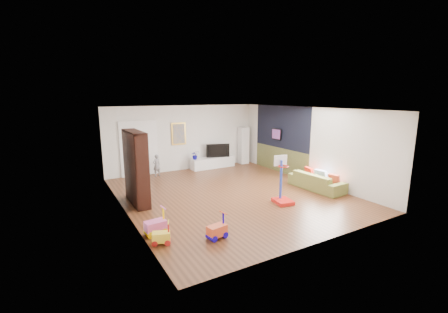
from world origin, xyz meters
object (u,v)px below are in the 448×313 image
media_console (213,162)px  basketball_hoop (284,180)px  bookshelf (136,168)px  sofa (316,181)px

media_console → basketball_hoop: (-0.28, -4.94, 0.47)m
media_console → bookshelf: size_ratio=0.93×
sofa → media_console: bearing=16.7°
basketball_hoop → sofa: bearing=24.6°
media_console → bookshelf: bearing=-146.4°
media_console → bookshelf: bookshelf is taller
basketball_hoop → media_console: bearing=96.9°
bookshelf → basketball_hoop: (3.67, -2.15, -0.36)m
bookshelf → sofa: bearing=-17.0°
bookshelf → basketball_hoop: bearing=-30.6°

